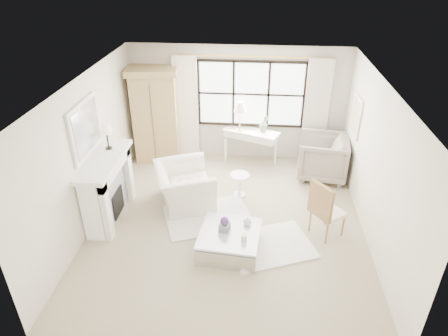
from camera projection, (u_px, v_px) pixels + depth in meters
The scene contains 32 objects.
floor at pixel (228, 222), 7.56m from camera, with size 5.50×5.50×0.00m, color tan.
ceiling at pixel (229, 84), 6.23m from camera, with size 5.50×5.50×0.00m, color silver.
wall_back at pixel (238, 104), 9.28m from camera, with size 5.00×5.00×0.00m, color beige.
wall_front at pixel (208, 274), 4.52m from camera, with size 5.00×5.00×0.00m, color silver.
wall_left at pixel (88, 153), 7.10m from camera, with size 5.50×5.50×0.00m, color silver.
wall_right at pixel (376, 166), 6.70m from camera, with size 5.50×5.50×0.00m, color white.
window_pane at pixel (251, 94), 9.12m from camera, with size 2.40×0.02×1.50m, color white.
window_frame at pixel (251, 94), 9.11m from camera, with size 2.50×0.04×1.50m, color black, non-canonical shape.
curtain_rod at pixel (252, 56), 8.64m from camera, with size 0.04×0.04×3.30m, color gold.
curtain_left at pixel (186, 108), 9.35m from camera, with size 0.55×0.10×2.47m, color white.
curtain_right at pixel (316, 113), 9.11m from camera, with size 0.55×0.10×2.47m, color beige.
fireplace at pixel (106, 187), 7.42m from camera, with size 0.58×1.66×1.26m.
mirror_frame at pixel (85, 128), 6.85m from camera, with size 0.05×1.15×0.95m, color white.
mirror_glass at pixel (87, 128), 6.85m from camera, with size 0.02×1.00×0.80m, color #B5BAC0.
art_frame at pixel (356, 116), 8.08m from camera, with size 0.04×0.62×0.82m, color white.
art_canvas at pixel (355, 116), 8.08m from camera, with size 0.01×0.52×0.72m, color beige.
mantel_lamp at pixel (106, 129), 7.26m from camera, with size 0.22×0.22×0.51m.
armoire at pixel (155, 115), 9.25m from camera, with size 1.20×0.83×2.24m.
console_table at pixel (251, 146), 9.49m from camera, with size 1.37×0.89×0.80m.
console_lamp at pixel (240, 108), 9.05m from camera, with size 0.28×0.28×0.69m.
orchid_plant at pixel (264, 123), 9.15m from camera, with size 0.23×0.19×0.42m, color #58734C.
side_table at pixel (240, 182), 8.20m from camera, with size 0.40×0.40×0.51m.
rug_left at pixel (208, 217), 7.69m from camera, with size 1.60×1.13×0.03m, color silver.
rug_right at pixel (270, 245), 6.96m from camera, with size 1.42×1.06×0.03m, color white.
club_armchair at pixel (184, 186), 7.95m from camera, with size 1.22×1.06×0.79m, color white.
wingback_chair at pixel (322, 157), 8.84m from camera, with size 1.02×1.05×0.96m, color gray.
french_chair at pixel (326, 220), 7.11m from camera, with size 0.68×0.68×1.08m.
coffee_table at pixel (230, 242), 6.79m from camera, with size 1.09×1.09×0.38m.
planter_box at pixel (225, 227), 6.71m from camera, with size 0.17×0.17×0.13m, color slate.
planter_flowers at pixel (225, 221), 6.65m from camera, with size 0.14×0.14×0.14m, color #4E2B6C.
pillar_candle at pixel (244, 238), 6.48m from camera, with size 0.10×0.10×0.12m, color beige.
coffee_vase at pixel (247, 221), 6.84m from camera, with size 0.14×0.14×0.15m, color silver.
Camera 1 is at (0.48, -6.06, 4.62)m, focal length 32.00 mm.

